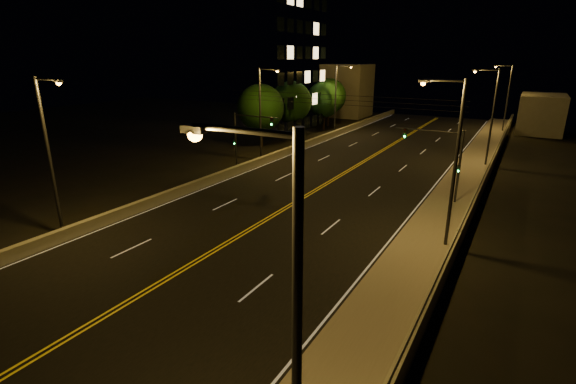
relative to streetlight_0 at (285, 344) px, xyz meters
The scene contains 24 objects.
road 22.70m from the streetlight_0, 121.66° to the left, with size 18.00×120.00×0.02m, color black.
sidewalk 19.52m from the streetlight_0, 92.26° to the left, with size 3.60×120.00×0.30m, color gray.
curb 19.70m from the streetlight_0, 97.94° to the left, with size 0.14×120.00×0.15m, color gray.
parapet_wall 19.35m from the streetlight_0, 87.21° to the left, with size 0.30×120.00×1.00m, color gray.
jersey_barrier 28.28m from the streetlight_0, 137.68° to the left, with size 0.45×120.00×0.82m, color gray.
distant_building_right 68.35m from the streetlight_0, 85.83° to the left, with size 6.00×10.00×5.63m, color gray.
distant_building_left 75.85m from the streetlight_0, 111.29° to the left, with size 8.00×8.00×9.66m, color gray.
parapet_rail 19.23m from the streetlight_0, 87.21° to the left, with size 0.06×0.06×120.00m, color black.
lane_markings 22.64m from the streetlight_0, 121.76° to the left, with size 17.32×116.00×0.00m.
streetlight_0 is the anchor object (origin of this frame).
streetlight_1 18.52m from the streetlight_0, 90.00° to the left, with size 2.55×0.28×9.88m.
streetlight_2 40.91m from the streetlight_0, 90.00° to the left, with size 2.55×0.28×9.88m.
streetlight_3 65.00m from the streetlight_0, 90.00° to the left, with size 2.55×0.28×9.88m.
streetlight_4 23.11m from the streetlight_0, 158.36° to the left, with size 2.55×0.28×9.88m.
streetlight_5 38.48m from the streetlight_0, 123.93° to the left, with size 2.55×0.28×9.88m.
streetlight_6 56.28m from the streetlight_0, 112.43° to the left, with size 2.55×0.28×9.88m.
traffic_signal_right 26.97m from the streetlight_0, 93.35° to the left, with size 5.11×0.31×5.82m.
traffic_signal_left 33.72m from the streetlight_0, 127.10° to the left, with size 5.11×0.31×5.82m.
overhead_wires 30.53m from the streetlight_0, 112.25° to the left, with size 22.00×0.03×0.83m.
building_tower 58.81m from the streetlight_0, 128.02° to the left, with size 24.00×15.00×27.32m.
tree_0 45.57m from the streetlight_0, 124.09° to the left, with size 5.80×5.80×7.86m.
tree_1 52.67m from the streetlight_0, 119.36° to the left, with size 5.76×5.76×7.81m.
tree_2 59.20m from the streetlight_0, 114.39° to the left, with size 5.48×5.48×7.42m.
tree_3 62.99m from the streetlight_0, 113.81° to the left, with size 5.70×5.70×7.72m.
Camera 1 is at (14.95, -4.54, 10.93)m, focal length 26.00 mm.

